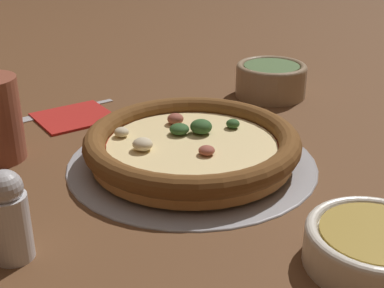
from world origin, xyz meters
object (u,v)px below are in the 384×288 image
Objects in this scene: bowl_far at (271,78)px; napkin at (74,116)px; bowl_near at (374,245)px; pepper_shaker at (9,216)px; fork at (60,111)px; pizza at (192,145)px; pizza_tray at (192,161)px.

napkin is at bearing 15.66° from bowl_far.
pepper_shaker is at bearing -4.83° from bowl_near.
pepper_shaker is (0.00, 0.39, 0.05)m from napkin.
bowl_near reaches higher than fork.
pizza is at bearing 59.96° from bowl_far.
napkin is 1.62× the size of pepper_shaker.
bowl_near is at bearing 125.44° from pizza_tray.
pepper_shaker reaches higher than pizza_tray.
pizza is at bearing -57.30° from pizza_tray.
pepper_shaker is (0.36, -0.03, 0.03)m from bowl_near.
pepper_shaker is (0.19, 0.21, 0.05)m from pizza_tray.
bowl_near reaches higher than pizza_tray.
pizza is at bearing 136.34° from napkin.
pepper_shaker is at bearing 60.01° from fork.
bowl_near is at bearing 90.81° from bowl_far.
bowl_far is 1.32× the size of pepper_shaker.
bowl_far reaches higher than pizza_tray.
pizza is 3.01× the size of pepper_shaker.
bowl_near is at bearing 130.60° from napkin.
pepper_shaker is (-0.03, 0.42, 0.05)m from fork.
pepper_shaker is at bearing 53.99° from bowl_far.
pizza reaches higher than fork.
napkin is (0.19, -0.18, 0.00)m from pizza_tray.
pizza_tray is at bearing 122.70° from pizza.
pizza is 0.31m from fork.
pizza_tray is 0.33m from bowl_far.
bowl_near reaches higher than napkin.
bowl_far reaches higher than fork.
fork is at bearing -43.81° from pizza_tray.
pepper_shaker reaches higher than fork.
bowl_far is at bearing -120.04° from pizza.
pepper_shaker reaches higher than bowl_far.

